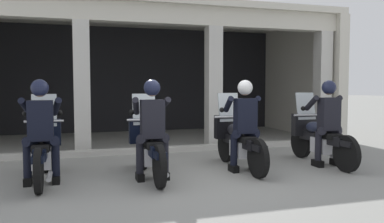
# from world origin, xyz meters

# --- Properties ---
(ground_plane) EXTENTS (80.00, 80.00, 0.00)m
(ground_plane) POSITION_xyz_m (0.00, 3.00, 0.00)
(ground_plane) COLOR gray
(station_building) EXTENTS (10.37, 4.39, 3.51)m
(station_building) POSITION_xyz_m (-0.28, 5.09, 2.21)
(station_building) COLOR black
(station_building) RESTS_ON ground
(kerb_strip) EXTENTS (9.87, 0.24, 0.12)m
(kerb_strip) POSITION_xyz_m (-0.28, 2.35, 0.06)
(kerb_strip) COLOR #B7B5AD
(kerb_strip) RESTS_ON ground
(motorcycle_far_left) EXTENTS (0.62, 2.04, 1.35)m
(motorcycle_far_left) POSITION_xyz_m (-2.47, 0.42, 0.50)
(motorcycle_far_left) COLOR black
(motorcycle_far_left) RESTS_ON ground
(police_officer_far_left) EXTENTS (0.63, 0.61, 1.58)m
(police_officer_far_left) POSITION_xyz_m (-2.48, 0.13, 0.94)
(police_officer_far_left) COLOR black
(police_officer_far_left) RESTS_ON ground
(motorcycle_center_left) EXTENTS (0.62, 2.04, 1.35)m
(motorcycle_center_left) POSITION_xyz_m (-0.82, 0.21, 0.50)
(motorcycle_center_left) COLOR black
(motorcycle_center_left) RESTS_ON ground
(police_officer_center_left) EXTENTS (0.63, 0.61, 1.58)m
(police_officer_center_left) POSITION_xyz_m (-0.83, -0.08, 0.94)
(police_officer_center_left) COLOR black
(police_officer_center_left) RESTS_ON ground
(motorcycle_center_right) EXTENTS (0.62, 2.04, 1.35)m
(motorcycle_center_right) POSITION_xyz_m (0.83, 0.36, 0.50)
(motorcycle_center_right) COLOR black
(motorcycle_center_right) RESTS_ON ground
(police_officer_center_right) EXTENTS (0.63, 0.61, 1.58)m
(police_officer_center_right) POSITION_xyz_m (0.83, 0.08, 0.94)
(police_officer_center_right) COLOR black
(police_officer_center_right) RESTS_ON ground
(motorcycle_far_right) EXTENTS (0.62, 2.04, 1.35)m
(motorcycle_far_right) POSITION_xyz_m (2.48, 0.31, 0.50)
(motorcycle_far_right) COLOR black
(motorcycle_far_right) RESTS_ON ground
(police_officer_far_right) EXTENTS (0.63, 0.61, 1.58)m
(police_officer_far_right) POSITION_xyz_m (2.48, 0.03, 0.94)
(police_officer_far_right) COLOR black
(police_officer_far_right) RESTS_ON ground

